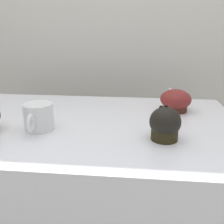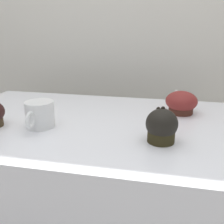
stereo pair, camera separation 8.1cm
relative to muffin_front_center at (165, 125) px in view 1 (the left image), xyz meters
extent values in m
cube|color=beige|center=(-0.25, 0.72, -0.03)|extent=(3.20, 0.10, 1.80)
cylinder|color=#2B2612|center=(0.00, 0.00, -0.02)|extent=(0.07, 0.07, 0.05)
ellipsoid|color=black|center=(0.00, 0.00, 0.01)|extent=(0.09, 0.09, 0.08)
sphere|color=black|center=(0.00, 0.01, 0.05)|extent=(0.01, 0.01, 0.01)
sphere|color=black|center=(-0.01, 0.02, 0.04)|extent=(0.01, 0.01, 0.01)
cylinder|color=#48241A|center=(0.06, 0.26, -0.02)|extent=(0.09, 0.09, 0.04)
ellipsoid|color=maroon|center=(0.06, 0.26, 0.00)|extent=(0.11, 0.11, 0.07)
sphere|color=white|center=(0.04, 0.29, 0.03)|extent=(0.01, 0.01, 0.01)
cylinder|color=white|center=(-0.37, 0.04, 0.00)|extent=(0.09, 0.09, 0.08)
torus|color=white|center=(-0.37, -0.03, 0.00)|extent=(0.01, 0.05, 0.05)
cylinder|color=black|center=(-0.37, 0.04, 0.03)|extent=(0.08, 0.08, 0.01)
camera|label=1|loc=(-0.07, -0.68, 0.26)|focal=42.00mm
camera|label=2|loc=(0.01, -0.66, 0.26)|focal=42.00mm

